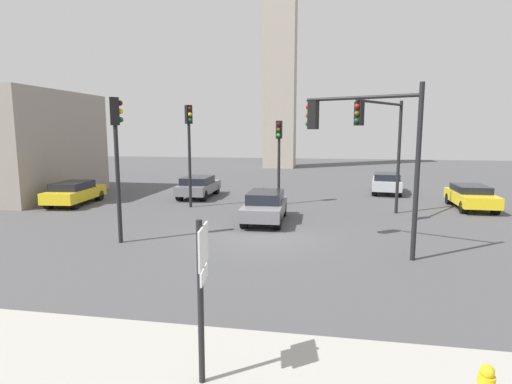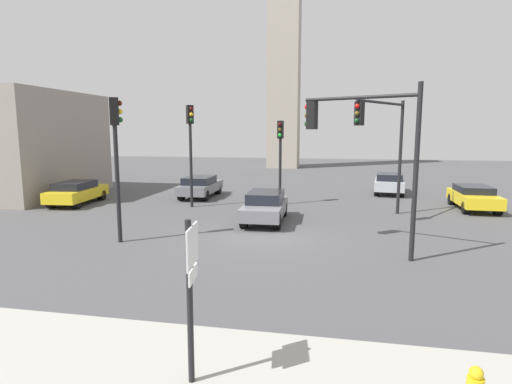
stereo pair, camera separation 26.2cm
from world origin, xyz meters
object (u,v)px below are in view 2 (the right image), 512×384
at_px(traffic_light_1, 363,137).
at_px(traffic_light_2, 383,132).
at_px(direction_sign, 191,282).
at_px(car_2, 265,206).
at_px(car_1, 200,186).
at_px(car_3, 389,183).
at_px(car_4, 77,192).
at_px(traffic_light_3, 116,143).
at_px(traffic_light_0, 280,146).
at_px(car_0, 474,197).
at_px(traffic_light_4, 190,137).

bearing_deg(traffic_light_1, traffic_light_2, -78.93).
xyz_separation_m(direction_sign, car_2, (-0.97, 12.78, -1.09)).
height_order(car_1, car_3, car_3).
bearing_deg(traffic_light_1, direction_sign, 93.47).
bearing_deg(car_4, traffic_light_3, -142.13).
xyz_separation_m(car_1, car_4, (-6.20, -3.81, -0.01)).
bearing_deg(traffic_light_1, car_1, -25.22).
xyz_separation_m(direction_sign, traffic_light_1, (3.08, 8.55, 2.17)).
bearing_deg(car_3, traffic_light_0, 136.75).
xyz_separation_m(traffic_light_2, car_0, (5.27, 3.68, -3.44)).
xyz_separation_m(direction_sign, car_1, (-6.28, 19.14, -1.11)).
distance_m(traffic_light_3, car_4, 10.23).
height_order(traffic_light_2, traffic_light_3, traffic_light_2).
bearing_deg(traffic_light_0, traffic_light_3, -24.57).
height_order(traffic_light_1, car_0, traffic_light_1).
bearing_deg(car_0, traffic_light_1, -34.18).
relative_size(traffic_light_1, traffic_light_4, 1.02).
distance_m(direction_sign, traffic_light_0, 17.48).
height_order(car_0, car_2, car_2).
bearing_deg(traffic_light_3, car_0, 0.79).
bearing_deg(traffic_light_1, car_3, -77.42).
bearing_deg(car_1, traffic_light_2, -115.81).
distance_m(traffic_light_1, traffic_light_4, 11.28).
distance_m(traffic_light_0, car_3, 9.17).
bearing_deg(direction_sign, traffic_light_3, 117.63).
bearing_deg(car_4, traffic_light_4, -91.94).
distance_m(direction_sign, car_2, 12.86).
bearing_deg(car_2, car_1, -141.76).
xyz_separation_m(car_0, car_1, (-15.86, 1.25, 0.03)).
bearing_deg(car_1, traffic_light_3, -178.37).
relative_size(traffic_light_0, car_1, 1.09).
relative_size(car_2, car_4, 0.97).
bearing_deg(traffic_light_2, car_0, 157.24).
distance_m(traffic_light_4, car_1, 4.69).
bearing_deg(traffic_light_2, traffic_light_0, -89.14).
distance_m(traffic_light_2, car_3, 9.59).
bearing_deg(car_1, car_3, -72.94).
height_order(direction_sign, car_3, direction_sign).
bearing_deg(traffic_light_4, car_2, 16.05).
xyz_separation_m(car_0, car_3, (-3.75, 5.16, 0.05)).
distance_m(direction_sign, car_3, 23.80).
distance_m(traffic_light_2, traffic_light_4, 10.05).
bearing_deg(traffic_light_3, car_2, 12.08).
bearing_deg(traffic_light_0, car_1, -104.48).
bearing_deg(car_2, traffic_light_4, -123.89).
relative_size(direction_sign, traffic_light_2, 0.47).
xyz_separation_m(car_1, car_2, (5.31, -6.36, 0.02)).
bearing_deg(car_1, traffic_light_1, -139.36).
relative_size(traffic_light_3, car_4, 1.22).
bearing_deg(traffic_light_1, traffic_light_0, -42.46).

